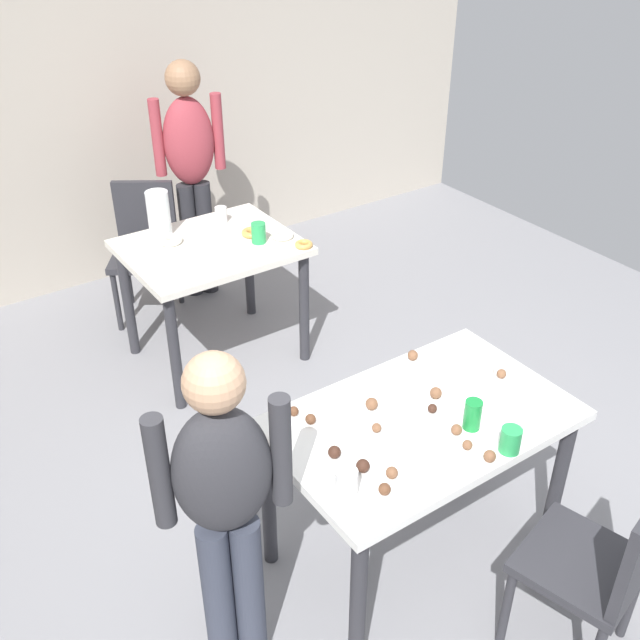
% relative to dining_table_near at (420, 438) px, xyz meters
% --- Properties ---
extents(ground_plane, '(6.40, 6.40, 0.00)m').
position_rel_dining_table_near_xyz_m(ground_plane, '(-0.13, 0.01, -0.64)').
color(ground_plane, gray).
extents(wall_back, '(6.40, 0.10, 2.60)m').
position_rel_dining_table_near_xyz_m(wall_back, '(-0.13, 3.21, 0.66)').
color(wall_back, '#BCB2A3').
rests_on(wall_back, ground_plane).
extents(dining_table_near, '(1.17, 0.73, 0.75)m').
position_rel_dining_table_near_xyz_m(dining_table_near, '(0.00, 0.00, 0.00)').
color(dining_table_near, white).
rests_on(dining_table_near, ground_plane).
extents(dining_table_far, '(0.94, 0.77, 0.75)m').
position_rel_dining_table_near_xyz_m(dining_table_far, '(0.02, 1.81, -0.01)').
color(dining_table_far, silver).
rests_on(dining_table_far, ground_plane).
extents(chair_near_table, '(0.49, 0.49, 0.87)m').
position_rel_dining_table_near_xyz_m(chair_near_table, '(0.22, -0.74, -0.15)').
color(chair_near_table, '#2D2D33').
rests_on(chair_near_table, ground_plane).
extents(chair_far_table, '(0.55, 0.55, 0.87)m').
position_rel_dining_table_near_xyz_m(chair_far_table, '(-0.09, 2.54, -0.15)').
color(chair_far_table, '#2D2D33').
rests_on(chair_far_table, ground_plane).
extents(person_girl_near, '(0.45, 0.30, 1.39)m').
position_rel_dining_table_near_xyz_m(person_girl_near, '(-0.86, -0.02, 0.18)').
color(person_girl_near, '#383D4C').
rests_on(person_girl_near, ground_plane).
extents(person_adult_far, '(0.45, 0.28, 1.57)m').
position_rel_dining_table_near_xyz_m(person_adult_far, '(0.30, 2.58, 0.30)').
color(person_adult_far, '#28282D').
rests_on(person_adult_far, ground_plane).
extents(mixing_bowl, '(0.22, 0.22, 0.09)m').
position_rel_dining_table_near_xyz_m(mixing_bowl, '(0.35, 0.11, 0.15)').
color(mixing_bowl, white).
rests_on(mixing_bowl, dining_table_near).
extents(soda_can, '(0.07, 0.07, 0.12)m').
position_rel_dining_table_near_xyz_m(soda_can, '(0.11, -0.15, 0.17)').
color(soda_can, '#198438').
rests_on(soda_can, dining_table_near).
extents(fork_near, '(0.17, 0.02, 0.01)m').
position_rel_dining_table_near_xyz_m(fork_near, '(-0.07, -0.06, 0.11)').
color(fork_near, silver).
rests_on(fork_near, dining_table_near).
extents(cup_near_0, '(0.08, 0.08, 0.11)m').
position_rel_dining_table_near_xyz_m(cup_near_0, '(-0.49, -0.17, 0.16)').
color(cup_near_0, white).
rests_on(cup_near_0, dining_table_near).
extents(cup_near_1, '(0.08, 0.08, 0.10)m').
position_rel_dining_table_near_xyz_m(cup_near_1, '(0.13, -0.32, 0.16)').
color(cup_near_1, green).
rests_on(cup_near_1, dining_table_near).
extents(cake_ball_0, '(0.05, 0.05, 0.05)m').
position_rel_dining_table_near_xyz_m(cake_ball_0, '(-0.41, 0.00, 0.13)').
color(cake_ball_0, '#3D2319').
rests_on(cake_ball_0, dining_table_near).
extents(cake_ball_1, '(0.05, 0.05, 0.05)m').
position_rel_dining_table_near_xyz_m(cake_ball_1, '(-0.37, -0.11, 0.13)').
color(cake_ball_1, '#3D2319').
rests_on(cake_ball_1, dining_table_near).
extents(cake_ball_2, '(0.04, 0.04, 0.04)m').
position_rel_dining_table_near_xyz_m(cake_ball_2, '(-0.31, -0.19, 0.13)').
color(cake_ball_2, brown).
rests_on(cake_ball_2, dining_table_near).
extents(cake_ball_3, '(0.05, 0.05, 0.05)m').
position_rel_dining_table_near_xyz_m(cake_ball_3, '(-0.13, 0.15, 0.13)').
color(cake_ball_3, brown).
rests_on(cake_ball_3, dining_table_near).
extents(cake_ball_4, '(0.04, 0.04, 0.04)m').
position_rel_dining_table_near_xyz_m(cake_ball_4, '(-0.40, 0.29, 0.13)').
color(cake_ball_4, brown).
rests_on(cake_ball_4, dining_table_near).
extents(cake_ball_5, '(0.04, 0.04, 0.04)m').
position_rel_dining_table_near_xyz_m(cake_ball_5, '(0.04, -0.15, 0.13)').
color(cake_ball_5, brown).
rests_on(cake_ball_5, dining_table_near).
extents(cake_ball_6, '(0.04, 0.04, 0.04)m').
position_rel_dining_table_near_xyz_m(cake_ball_6, '(-0.38, -0.24, 0.13)').
color(cake_ball_6, brown).
rests_on(cake_ball_6, dining_table_near).
extents(cake_ball_7, '(0.04, 0.04, 0.04)m').
position_rel_dining_table_near_xyz_m(cake_ball_7, '(-0.54, 0.20, 0.13)').
color(cake_ball_7, brown).
rests_on(cake_ball_7, dining_table_near).
extents(cake_ball_8, '(0.04, 0.04, 0.04)m').
position_rel_dining_table_near_xyz_m(cake_ball_8, '(0.22, 0.31, 0.13)').
color(cake_ball_8, brown).
rests_on(cake_ball_8, dining_table_near).
extents(cake_ball_9, '(0.04, 0.04, 0.04)m').
position_rel_dining_table_near_xyz_m(cake_ball_9, '(0.01, -0.23, 0.13)').
color(cake_ball_9, brown).
rests_on(cake_ball_9, dining_table_near).
extents(cake_ball_10, '(0.04, 0.04, 0.04)m').
position_rel_dining_table_near_xyz_m(cake_ball_10, '(0.44, 0.01, 0.13)').
color(cake_ball_10, brown).
rests_on(cake_ball_10, dining_table_near).
extents(cake_ball_11, '(0.04, 0.04, 0.04)m').
position_rel_dining_table_near_xyz_m(cake_ball_11, '(-0.38, 0.21, 0.13)').
color(cake_ball_11, brown).
rests_on(cake_ball_11, dining_table_near).
extents(cake_ball_12, '(0.05, 0.05, 0.05)m').
position_rel_dining_table_near_xyz_m(cake_ball_12, '(0.03, -0.32, 0.13)').
color(cake_ball_12, brown).
rests_on(cake_ball_12, dining_table_near).
extents(cake_ball_13, '(0.04, 0.04, 0.04)m').
position_rel_dining_table_near_xyz_m(cake_ball_13, '(-0.20, 0.03, 0.12)').
color(cake_ball_13, brown).
rests_on(cake_ball_13, dining_table_near).
extents(cake_ball_14, '(0.04, 0.04, 0.04)m').
position_rel_dining_table_near_xyz_m(cake_ball_14, '(0.05, -0.00, 0.12)').
color(cake_ball_14, '#3D2319').
rests_on(cake_ball_14, dining_table_near).
extents(cake_ball_15, '(0.05, 0.05, 0.05)m').
position_rel_dining_table_near_xyz_m(cake_ball_15, '(0.12, 0.06, 0.13)').
color(cake_ball_15, brown).
rests_on(cake_ball_15, dining_table_near).
extents(pitcher_far, '(0.13, 0.13, 0.26)m').
position_rel_dining_table_near_xyz_m(pitcher_far, '(-0.15, 2.09, 0.24)').
color(pitcher_far, white).
rests_on(pitcher_far, dining_table_far).
extents(cup_far_0, '(0.08, 0.08, 0.12)m').
position_rel_dining_table_near_xyz_m(cup_far_0, '(0.26, 1.68, 0.16)').
color(cup_far_0, green).
rests_on(cup_far_0, dining_table_far).
extents(cup_far_1, '(0.07, 0.07, 0.10)m').
position_rel_dining_table_near_xyz_m(cup_far_1, '(0.21, 2.03, 0.15)').
color(cup_far_1, white).
rests_on(cup_far_1, dining_table_far).
extents(donut_far_0, '(0.13, 0.13, 0.04)m').
position_rel_dining_table_near_xyz_m(donut_far_0, '(-0.15, 1.95, 0.13)').
color(donut_far_0, white).
rests_on(donut_far_0, dining_table_far).
extents(donut_far_1, '(0.13, 0.13, 0.04)m').
position_rel_dining_table_near_xyz_m(donut_far_1, '(0.40, 1.65, 0.13)').
color(donut_far_1, white).
rests_on(donut_far_1, dining_table_far).
extents(donut_far_2, '(0.12, 0.12, 0.03)m').
position_rel_dining_table_near_xyz_m(donut_far_2, '(0.27, 1.78, 0.12)').
color(donut_far_2, gold).
rests_on(donut_far_2, dining_table_far).
extents(donut_far_3, '(0.10, 0.10, 0.03)m').
position_rel_dining_table_near_xyz_m(donut_far_3, '(0.44, 1.49, 0.12)').
color(donut_far_3, gold).
rests_on(donut_far_3, dining_table_far).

